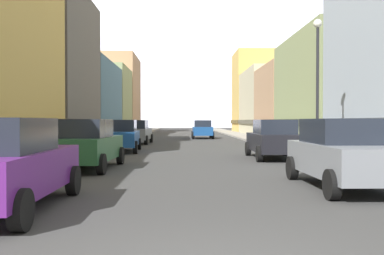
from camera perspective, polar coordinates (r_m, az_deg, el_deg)
The scene contains 21 objects.
sidewalk_left at distance 39.97m, azimuth -9.78°, elevation -1.48°, with size 2.50×100.00×0.15m, color gray.
sidewalk_right at distance 40.08m, azimuth 8.19°, elevation -1.47°, with size 2.50×100.00×0.15m, color gray.
storefront_left_2 at distance 34.21m, azimuth -20.35°, elevation 7.07°, with size 8.18×10.75×11.22m.
storefront_left_3 at distance 45.64m, azimuth -14.96°, elevation 3.39°, with size 7.54×13.11×7.75m.
storefront_left_4 at distance 57.58m, azimuth -13.49°, elevation 3.35°, with size 10.29×10.01×8.72m.
storefront_left_5 at distance 68.82m, azimuth -11.15°, elevation 4.23°, with size 9.49×11.81×11.85m.
storefront_right_2 at distance 32.92m, azimuth 21.31°, elevation 4.41°, with size 9.82×12.16×7.84m.
storefront_right_3 at distance 43.32m, azimuth 14.08°, elevation 3.12°, with size 7.53×10.05×7.11m.
storefront_right_4 at distance 54.36m, azimuth 11.36°, elevation 3.14°, with size 8.37×12.28×8.03m.
storefront_right_5 at distance 65.10m, azimuth 9.97°, elevation 4.46°, with size 9.95×8.10×11.94m.
car_left_0 at distance 8.97m, azimuth -23.92°, elevation -4.46°, with size 2.09×4.42×1.78m.
car_left_1 at distance 15.72m, azimuth -13.96°, elevation -2.14°, with size 2.22×4.47×1.78m.
car_left_2 at distance 24.24m, azimuth -9.47°, elevation -1.07°, with size 2.22×4.47×1.78m.
car_left_3 at distance 32.36m, azimuth -7.41°, elevation -0.57°, with size 2.21×4.47×1.78m.
car_right_0 at distance 11.68m, azimuth 19.59°, elevation -3.21°, with size 2.08×4.41×1.78m.
car_right_1 at distance 19.81m, azimuth 10.82°, elevation -1.51°, with size 2.10×4.42×1.78m.
car_driving_0 at distance 41.73m, azimuth 1.39°, elevation -0.24°, with size 2.06×4.40×1.78m.
trash_bin_right at distance 17.46m, azimuth 21.33°, elevation -2.72°, with size 0.59×0.59×0.98m.
pedestrian_0 at distance 25.89m, azimuth 13.49°, elevation -0.98°, with size 0.36×0.36×1.61m.
streetlamp_right at distance 18.95m, azimuth 16.39°, elevation 7.71°, with size 0.36×0.36×5.86m.
mountain_backdrop at distance 271.99m, azimuth 0.48°, elevation 14.26°, with size 319.05×319.05×129.16m, color silver.
Camera 1 is at (-0.36, -4.50, 1.73)m, focal length 40.01 mm.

